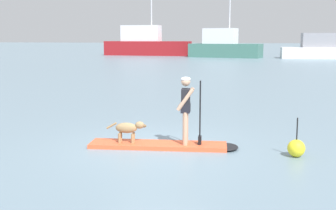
% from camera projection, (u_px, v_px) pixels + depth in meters
% --- Properties ---
extents(ground_plane, '(400.00, 400.00, 0.00)m').
position_uv_depth(ground_plane, '(158.00, 147.00, 10.78)').
color(ground_plane, slate).
extents(paddleboard, '(3.71, 1.25, 0.10)m').
position_uv_depth(paddleboard, '(167.00, 145.00, 10.75)').
color(paddleboard, '#E55933').
rests_on(paddleboard, ground_plane).
extents(person_paddler, '(0.64, 0.52, 1.64)m').
position_uv_depth(person_paddler, '(186.00, 106.00, 10.55)').
color(person_paddler, tan).
rests_on(person_paddler, paddleboard).
extents(dog, '(1.01, 0.29, 0.53)m').
position_uv_depth(dog, '(128.00, 128.00, 10.79)').
color(dog, '#997A51').
rests_on(dog, paddleboard).
extents(moored_boat_center, '(12.98, 2.94, 11.88)m').
position_uv_depth(moored_boat_center, '(146.00, 44.00, 65.34)').
color(moored_boat_center, maroon).
rests_on(moored_boat_center, ground_plane).
extents(moored_boat_far_starboard, '(9.97, 4.93, 9.67)m').
position_uv_depth(moored_boat_far_starboard, '(224.00, 46.00, 58.97)').
color(moored_boat_far_starboard, '#3F7266').
rests_on(moored_boat_far_starboard, ground_plane).
extents(moored_boat_far_port, '(12.97, 4.25, 9.16)m').
position_uv_depth(moored_boat_far_port, '(330.00, 49.00, 55.80)').
color(moored_boat_far_port, white).
rests_on(moored_boat_far_port, ground_plane).
extents(marker_buoy, '(0.40, 0.40, 0.90)m').
position_uv_depth(marker_buoy, '(296.00, 148.00, 9.87)').
color(marker_buoy, yellow).
rests_on(marker_buoy, ground_plane).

